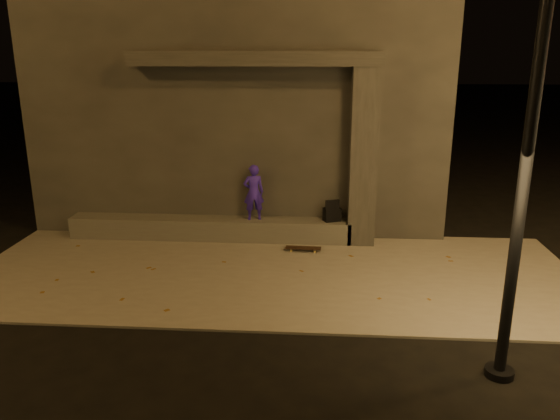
# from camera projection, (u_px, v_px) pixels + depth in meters

# --- Properties ---
(ground) EXTENTS (120.00, 120.00, 0.00)m
(ground) POSITION_uv_depth(u_px,v_px,m) (262.00, 327.00, 8.09)
(ground) COLOR black
(ground) RESTS_ON ground
(sidewalk) EXTENTS (11.00, 4.40, 0.04)m
(sidewalk) POSITION_uv_depth(u_px,v_px,m) (273.00, 273.00, 10.00)
(sidewalk) COLOR slate
(sidewalk) RESTS_ON ground
(building) EXTENTS (9.00, 5.10, 5.22)m
(building) POSITION_uv_depth(u_px,v_px,m) (248.00, 105.00, 13.63)
(building) COLOR #33312F
(building) RESTS_ON ground
(ledge) EXTENTS (6.00, 0.55, 0.45)m
(ledge) POSITION_uv_depth(u_px,v_px,m) (210.00, 228.00, 11.71)
(ledge) COLOR #57554F
(ledge) RESTS_ON sidewalk
(column) EXTENTS (0.55, 0.55, 3.60)m
(column) POSITION_uv_depth(u_px,v_px,m) (363.00, 158.00, 11.04)
(column) COLOR #33312F
(column) RESTS_ON sidewalk
(canopy) EXTENTS (5.00, 0.70, 0.28)m
(canopy) POSITION_uv_depth(u_px,v_px,m) (254.00, 59.00, 10.69)
(canopy) COLOR #33312F
(canopy) RESTS_ON column
(skateboarder) EXTENTS (0.48, 0.37, 1.18)m
(skateboarder) POSITION_uv_depth(u_px,v_px,m) (254.00, 192.00, 11.41)
(skateboarder) COLOR #341CBC
(skateboarder) RESTS_ON ledge
(backpack) EXTENTS (0.40, 0.33, 0.48)m
(backpack) POSITION_uv_depth(u_px,v_px,m) (332.00, 213.00, 11.42)
(backpack) COLOR black
(backpack) RESTS_ON ledge
(skateboard) EXTENTS (0.72, 0.21, 0.08)m
(skateboard) POSITION_uv_depth(u_px,v_px,m) (303.00, 248.00, 10.99)
(skateboard) COLOR black
(skateboard) RESTS_ON sidewalk
(street_lamp_0) EXTENTS (0.36, 0.36, 7.75)m
(street_lamp_0) POSITION_uv_depth(u_px,v_px,m) (547.00, 8.00, 5.64)
(street_lamp_0) COLOR black
(street_lamp_0) RESTS_ON ground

